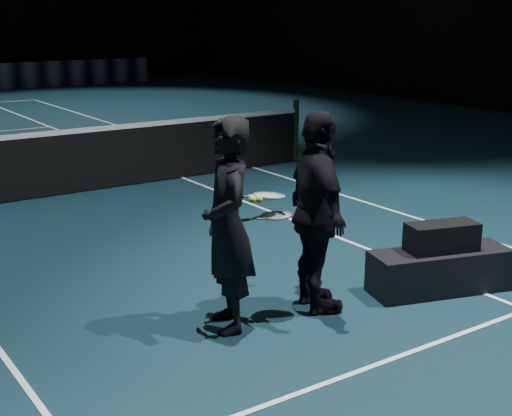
{
  "coord_description": "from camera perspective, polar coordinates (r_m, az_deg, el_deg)",
  "views": [
    {
      "loc": [
        -1.2,
        -9.9,
        2.57
      ],
      "look_at": [
        1.97,
        -5.24,
        1.02
      ],
      "focal_mm": 50.0,
      "sensor_mm": 36.0,
      "label": 1
    }
  ],
  "objects": [
    {
      "name": "racket_lower",
      "position": [
        5.98,
        1.65,
        -0.61
      ],
      "size": [
        0.7,
        0.31,
        0.03
      ],
      "primitive_type": null,
      "rotation": [
        0.0,
        0.0,
        -0.14
      ],
      "color": "black",
      "rests_on": "player_a"
    },
    {
      "name": "bag_signature",
      "position": [
        6.81,
        15.57,
        -2.55
      ],
      "size": [
        0.3,
        0.09,
        0.09
      ],
      "primitive_type": "cube",
      "rotation": [
        0.0,
        0.0,
        -0.29
      ],
      "color": "white",
      "rests_on": "racket_bag"
    },
    {
      "name": "tennis_balls",
      "position": [
        5.85,
        -0.05,
        0.86
      ],
      "size": [
        0.12,
        0.1,
        0.12
      ],
      "primitive_type": null,
      "color": "#A7D92E",
      "rests_on": "racket_upper"
    },
    {
      "name": "racket_bag",
      "position": [
        6.9,
        14.65,
        -2.25
      ],
      "size": [
        0.73,
        0.47,
        0.27
      ],
      "primitive_type": "cube",
      "rotation": [
        0.0,
        0.0,
        -0.29
      ],
      "color": "black",
      "rests_on": "player_bench"
    },
    {
      "name": "player_a",
      "position": [
        5.8,
        -2.29,
        -1.42
      ],
      "size": [
        0.61,
        0.75,
        1.78
      ],
      "primitive_type": "imported",
      "rotation": [
        0.0,
        0.0,
        -1.88
      ],
      "color": "black",
      "rests_on": "floor"
    },
    {
      "name": "racket_upper",
      "position": [
        5.95,
        1.06,
        0.98
      ],
      "size": [
        0.69,
        0.27,
        0.1
      ],
      "primitive_type": null,
      "rotation": [
        0.0,
        0.1,
        -0.07
      ],
      "color": "black",
      "rests_on": "player_b"
    },
    {
      "name": "player_bench",
      "position": [
        7.0,
        14.46,
        -4.88
      ],
      "size": [
        1.42,
        0.82,
        0.4
      ],
      "primitive_type": "cube",
      "rotation": [
        0.0,
        0.0,
        -0.29
      ],
      "color": "black",
      "rests_on": "floor"
    },
    {
      "name": "net_post_right",
      "position": [
        12.65,
        3.21,
        6.16
      ],
      "size": [
        0.1,
        0.1,
        1.1
      ],
      "primitive_type": "cylinder",
      "color": "black",
      "rests_on": "floor"
    },
    {
      "name": "player_b",
      "position": [
        6.18,
        4.94,
        -0.41
      ],
      "size": [
        0.74,
        1.13,
        1.78
      ],
      "primitive_type": "imported",
      "rotation": [
        0.0,
        0.0,
        1.26
      ],
      "color": "black",
      "rests_on": "floor"
    }
  ]
}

